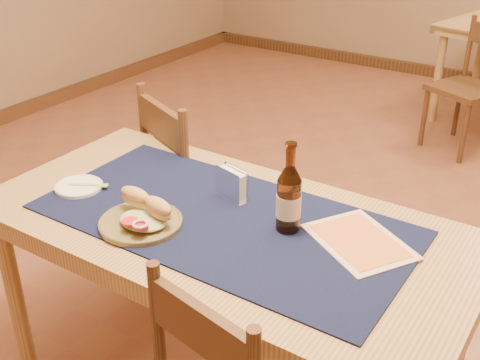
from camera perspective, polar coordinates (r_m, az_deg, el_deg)
The scene contains 11 objects.
main_table at distance 1.97m, azimuth -1.61°, elevation -5.85°, with size 1.60×0.80×0.75m.
placemat at distance 1.92m, azimuth -1.64°, elevation -3.71°, with size 1.20×0.60×0.01m, color #0D1632.
baseboard at distance 2.89m, azimuth 7.74°, elevation -8.80°, with size 6.00×7.00×0.10m.
chair_main_far at distance 2.68m, azimuth -4.04°, elevation -0.66°, with size 0.58×0.58×0.94m.
chair_back_near at distance 4.39m, azimuth 21.05°, elevation 8.40°, with size 0.54×0.54×0.87m.
sandwich_plate at distance 1.90m, azimuth -9.23°, elevation -3.52°, with size 0.26×0.26×0.10m.
side_plate at distance 2.17m, azimuth -15.04°, elevation -0.57°, with size 0.17×0.17×0.01m.
fork at distance 2.15m, azimuth -13.91°, elevation -0.46°, with size 0.13×0.08×0.00m.
beer_bottle at distance 1.82m, azimuth 4.65°, elevation -1.77°, with size 0.08×0.08×0.29m.
napkin_holder at distance 2.01m, azimuth -0.79°, elevation -0.44°, with size 0.13×0.08×0.11m.
menu_card at distance 1.84m, azimuth 11.24°, elevation -5.71°, with size 0.38×0.36×0.01m.
Camera 1 is at (0.95, -2.14, 1.74)m, focal length 45.00 mm.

